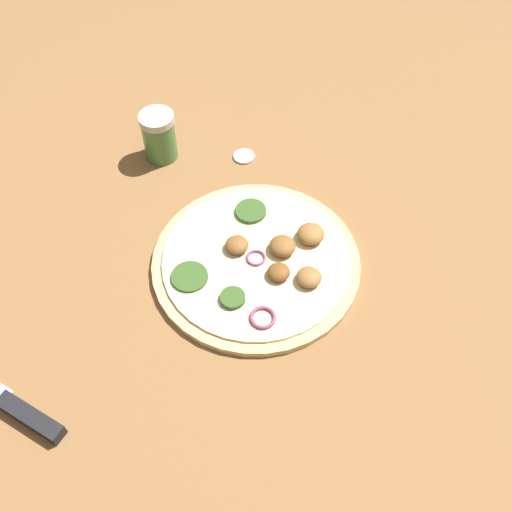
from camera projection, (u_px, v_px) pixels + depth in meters
ground_plane at (256, 265)px, 0.84m from camera, size 3.00×3.00×0.00m
pizza at (258, 261)px, 0.84m from camera, size 0.29×0.29×0.03m
spice_jar at (159, 136)px, 0.94m from camera, size 0.05×0.05×0.08m
loose_cap at (246, 155)px, 0.97m from camera, size 0.04×0.04×0.01m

